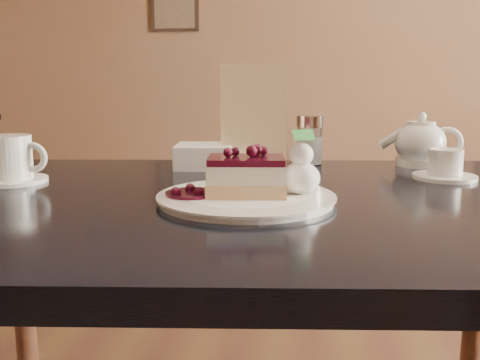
# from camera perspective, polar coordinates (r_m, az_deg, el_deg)

# --- Properties ---
(main_table) EXTENTS (1.37, 1.00, 0.80)m
(main_table) POSITION_cam_1_polar(r_m,az_deg,el_deg) (0.95, 0.69, -6.55)
(main_table) COLOR black
(main_table) RESTS_ON ground
(dessert_plate) EXTENTS (0.29, 0.29, 0.01)m
(dessert_plate) POSITION_cam_1_polar(r_m,az_deg,el_deg) (0.88, 0.67, -2.00)
(dessert_plate) COLOR white
(dessert_plate) RESTS_ON main_table
(cheesecake_slice) EXTENTS (0.14, 0.11, 0.06)m
(cheesecake_slice) POSITION_cam_1_polar(r_m,az_deg,el_deg) (0.87, 0.67, 0.40)
(cheesecake_slice) COLOR #DEAF75
(cheesecake_slice) RESTS_ON dessert_plate
(whipped_cream) EXTENTS (0.06, 0.06, 0.06)m
(whipped_cream) POSITION_cam_1_polar(r_m,az_deg,el_deg) (0.89, 6.51, 0.24)
(whipped_cream) COLOR white
(whipped_cream) RESTS_ON dessert_plate
(berry_sauce) EXTENTS (0.08, 0.08, 0.01)m
(berry_sauce) POSITION_cam_1_polar(r_m,az_deg,el_deg) (0.88, -5.23, -1.46)
(berry_sauce) COLOR black
(berry_sauce) RESTS_ON dessert_plate
(coffee_set) EXTENTS (0.15, 0.14, 0.09)m
(coffee_set) POSITION_cam_1_polar(r_m,az_deg,el_deg) (1.14, -23.20, 1.84)
(coffee_set) COLOR white
(coffee_set) RESTS_ON main_table
(tea_set) EXTENTS (0.20, 0.29, 0.11)m
(tea_set) POSITION_cam_1_polar(r_m,az_deg,el_deg) (1.29, 19.06, 3.21)
(tea_set) COLOR white
(tea_set) RESTS_ON main_table
(menu_card) EXTENTS (0.15, 0.05, 0.23)m
(menu_card) POSITION_cam_1_polar(r_m,az_deg,el_deg) (1.22, 1.48, 6.77)
(menu_card) COLOR beige
(menu_card) RESTS_ON main_table
(sugar_shaker) EXTENTS (0.06, 0.06, 0.12)m
(sugar_shaker) POSITION_cam_1_polar(r_m,az_deg,el_deg) (1.28, 7.43, 4.28)
(sugar_shaker) COLOR white
(sugar_shaker) RESTS_ON main_table
(napkin_stack) EXTENTS (0.14, 0.14, 0.05)m
(napkin_stack) POSITION_cam_1_polar(r_m,az_deg,el_deg) (1.23, -3.85, 2.57)
(napkin_stack) COLOR white
(napkin_stack) RESTS_ON main_table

